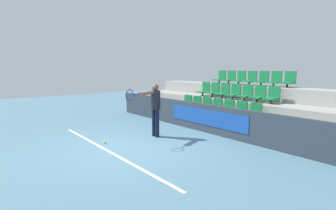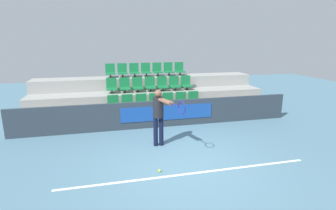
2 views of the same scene
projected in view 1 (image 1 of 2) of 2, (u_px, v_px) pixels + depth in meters
The scene contains 29 objects.
ground_plane at pixel (123, 147), 7.14m from camera, with size 30.00×30.00×0.00m, color slate.
court_baseline at pixel (108, 151), 6.86m from camera, with size 6.02×0.08×0.01m.
barrier_wall at pixel (201, 117), 8.96m from camera, with size 9.92×0.14×0.95m.
bleacher_tier_front at pixel (213, 122), 9.38m from camera, with size 9.52×1.05×0.49m.
bleacher_tier_middle at pixel (231, 112), 9.99m from camera, with size 9.52×1.05×0.97m.
bleacher_tier_back at pixel (248, 103), 10.61m from camera, with size 9.52×1.05×1.46m.
stadium_chair_0 at pixel (186, 103), 10.59m from camera, with size 0.41×0.46×0.58m.
stadium_chair_1 at pixel (195, 105), 10.19m from camera, with size 0.41×0.46×0.58m.
stadium_chair_2 at pixel (205, 106), 9.79m from camera, with size 0.41×0.46×0.58m.
stadium_chair_3 at pixel (215, 108), 9.39m from camera, with size 0.41×0.46×0.58m.
stadium_chair_4 at pixel (227, 110), 8.99m from camera, with size 0.41×0.46×0.58m.
stadium_chair_5 at pixel (240, 112), 8.59m from camera, with size 0.41×0.46×0.58m.
stadium_chair_6 at pixel (254, 114), 8.19m from camera, with size 0.41×0.46×0.58m.
stadium_chair_7 at pixel (204, 90), 11.17m from camera, with size 0.41×0.46×0.58m.
stadium_chair_8 at pixel (213, 91), 10.77m from camera, with size 0.41×0.46×0.58m.
stadium_chair_9 at pixel (223, 92), 10.37m from camera, with size 0.41×0.46×0.58m.
stadium_chair_10 at pixel (234, 93), 9.97m from camera, with size 0.41×0.46×0.58m.
stadium_chair_11 at pixel (246, 94), 9.57m from camera, with size 0.41×0.46×0.58m.
stadium_chair_12 at pixel (258, 95), 9.17m from camera, with size 0.41×0.46×0.58m.
stadium_chair_13 at pixel (272, 96), 8.77m from camera, with size 0.41×0.46×0.58m.
stadium_chair_14 at pixel (220, 78), 11.76m from camera, with size 0.41×0.46×0.58m.
stadium_chair_15 at pixel (230, 78), 11.36m from camera, with size 0.41×0.46×0.58m.
stadium_chair_16 at pixel (240, 79), 10.96m from camera, with size 0.41×0.46×0.58m.
stadium_chair_17 at pixel (251, 79), 10.55m from camera, with size 0.41×0.46×0.58m.
stadium_chair_18 at pixel (262, 79), 10.15m from camera, with size 0.41×0.46×0.58m.
stadium_chair_19 at pixel (275, 80), 9.75m from camera, with size 0.41×0.46×0.58m.
stadium_chair_20 at pixel (289, 81), 9.35m from camera, with size 0.41×0.46×0.58m.
tennis_player at pixel (154, 105), 8.09m from camera, with size 0.57×1.44×1.67m.
tennis_ball at pixel (105, 142), 7.54m from camera, with size 0.07×0.07×0.07m.
Camera 1 is at (6.15, -3.37, 2.16)m, focal length 28.00 mm.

